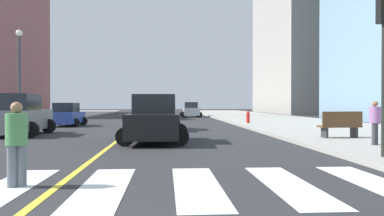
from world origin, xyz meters
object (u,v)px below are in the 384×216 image
car_green_second (164,108)px  park_bench (340,125)px  fire_hydrant (248,117)px  street_lamp (19,68)px  car_yellow_seventh (166,111)px  car_silver_nearest (191,110)px  car_gray_fifth (18,116)px  car_blue_sixth (67,115)px  car_black_third (155,120)px  pedestrian_waiting_east (375,121)px  car_white_fourth (158,115)px  pedestrian_crossing (17,140)px

car_green_second → park_bench: bearing=99.4°
fire_hydrant → street_lamp: bearing=-175.0°
car_yellow_seventh → street_lamp: (-9.90, -12.00, 3.14)m
car_silver_nearest → car_yellow_seventh: car_yellow_seventh is taller
car_green_second → car_gray_fifth: size_ratio=0.98×
car_silver_nearest → car_gray_fifth: size_ratio=0.85×
car_green_second → car_blue_sixth: size_ratio=1.23×
car_silver_nearest → fire_hydrant: 17.79m
car_black_third → car_blue_sixth: (-6.58, 12.13, -0.15)m
car_gray_fifth → pedestrian_waiting_east: 16.37m
car_white_fourth → car_blue_sixth: size_ratio=1.16×
car_white_fourth → park_bench: (7.88, -7.65, -0.21)m
car_gray_fifth → car_white_fourth: bearing=26.5°
car_black_third → street_lamp: 14.95m
car_silver_nearest → street_lamp: bearing=55.2°
pedestrian_crossing → fire_hydrant: bearing=-142.4°
car_silver_nearest → park_bench: 30.38m
car_blue_sixth → pedestrian_waiting_east: bearing=-44.4°
car_blue_sixth → pedestrian_crossing: car_blue_sixth is taller
pedestrian_crossing → pedestrian_waiting_east: size_ratio=1.05×
park_bench → fire_hydrant: (-1.32, 12.55, -0.11)m
car_green_second → pedestrian_waiting_east: car_green_second is taller
car_green_second → car_yellow_seventh: (0.26, -14.33, -0.06)m
car_silver_nearest → pedestrian_crossing: size_ratio=2.43×
car_silver_nearest → car_black_third: size_ratio=0.89×
car_blue_sixth → car_silver_nearest: bearing=62.6°
car_yellow_seventh → pedestrian_waiting_east: bearing=105.0°
car_green_second → street_lamp: size_ratio=0.71×
car_black_third → car_white_fourth: (-0.00, 7.63, -0.03)m
car_green_second → car_gray_fifth: bearing=75.6°
pedestrian_crossing → street_lamp: street_lamp is taller
car_white_fourth → street_lamp: bearing=-18.7°
car_yellow_seventh → car_blue_sixth: bearing=56.6°
car_green_second → car_blue_sixth: bearing=72.8°
street_lamp → car_white_fourth: bearing=-20.2°
car_white_fourth → park_bench: car_white_fourth is taller
fire_hydrant → car_silver_nearest: bearing=100.2°
car_blue_sixth → car_yellow_seventh: size_ratio=0.88×
car_yellow_seventh → park_bench: 24.32m
car_white_fourth → fire_hydrant: bearing=-141.8°
car_silver_nearest → car_gray_fifth: bearing=67.7°
car_green_second → pedestrian_waiting_east: 41.04m
car_gray_fifth → pedestrian_crossing: bearing=-70.4°
pedestrian_crossing → fire_hydrant: 22.84m
pedestrian_waiting_east → car_black_third: bearing=111.5°
car_silver_nearest → car_green_second: (-3.26, 7.42, 0.12)m
car_black_third → car_blue_sixth: 13.80m
car_green_second → fire_hydrant: (6.41, -24.93, -0.37)m
car_silver_nearest → car_yellow_seventh: (-3.00, -6.91, 0.05)m
car_black_third → car_yellow_seventh: bearing=-89.2°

